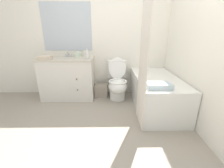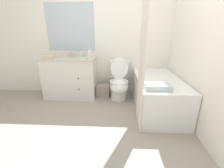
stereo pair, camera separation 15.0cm
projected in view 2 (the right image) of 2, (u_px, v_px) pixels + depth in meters
ground_plane at (100, 136)px, 2.03m from camera, size 14.00×14.00×0.00m
wall_back at (108, 36)px, 3.13m from camera, size 8.00×0.06×2.50m
wall_right at (191, 38)px, 2.30m from camera, size 0.05×2.59×2.50m
vanity_cabinet at (71, 77)px, 3.16m from camera, size 1.07×0.57×0.84m
sink_faucet at (72, 55)px, 3.18m from camera, size 0.14×0.12×0.12m
toilet at (119, 83)px, 3.07m from camera, size 0.38×0.66×0.84m
bathtub at (157, 93)px, 2.69m from camera, size 0.74×1.47×0.58m
shower_curtain at (142, 61)px, 2.00m from camera, size 0.01×0.49×1.93m
wastebasket at (103, 90)px, 3.27m from camera, size 0.28×0.24×0.26m
tissue_box at (81, 54)px, 3.15m from camera, size 0.11×0.13×0.11m
soap_dispenser at (89, 54)px, 2.95m from camera, size 0.06×0.06×0.19m
hand_towel_folded at (48, 57)px, 2.94m from camera, size 0.24×0.17×0.06m
bath_towel_folded at (158, 87)px, 2.08m from camera, size 0.35×0.21×0.08m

